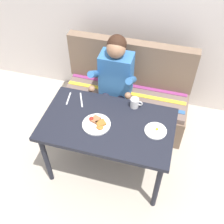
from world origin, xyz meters
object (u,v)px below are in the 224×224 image
(person, at_px, (114,80))
(knife, at_px, (81,100))
(couch, at_px, (126,98))
(plate_breakfast, at_px, (97,124))
(table, at_px, (108,129))
(plate_eggs, at_px, (156,131))
(coffee_mug, at_px, (135,103))
(fork, at_px, (69,98))

(person, xyz_separation_m, knife, (-0.23, -0.37, -0.01))
(couch, bearing_deg, plate_breakfast, -96.17)
(table, bearing_deg, plate_eggs, 2.34)
(plate_breakfast, relative_size, plate_eggs, 1.31)
(person, xyz_separation_m, coffee_mug, (0.28, -0.32, 0.04))
(plate_eggs, xyz_separation_m, fork, (-0.89, 0.18, -0.01))
(couch, xyz_separation_m, coffee_mug, (0.19, -0.50, 0.45))
(plate_eggs, height_order, fork, plate_eggs)
(coffee_mug, bearing_deg, plate_eggs, -46.03)
(person, height_order, fork, person)
(couch, height_order, plate_eggs, couch)
(couch, relative_size, plate_breakfast, 5.67)
(couch, height_order, coffee_mug, couch)
(plate_breakfast, relative_size, fork, 1.50)
(plate_eggs, bearing_deg, knife, 165.33)
(couch, bearing_deg, plate_eggs, -59.95)
(person, height_order, plate_breakfast, person)
(plate_breakfast, xyz_separation_m, fork, (-0.37, 0.25, -0.01))
(table, relative_size, coffee_mug, 10.17)
(table, xyz_separation_m, knife, (-0.33, 0.22, 0.08))
(person, distance_m, knife, 0.44)
(table, height_order, plate_breakfast, plate_breakfast)
(couch, relative_size, plate_eggs, 7.41)
(fork, bearing_deg, person, 38.87)
(table, height_order, knife, knife)
(plate_eggs, bearing_deg, person, 132.64)
(couch, xyz_separation_m, plate_eggs, (0.43, -0.75, 0.41))
(plate_eggs, xyz_separation_m, knife, (-0.76, 0.20, -0.01))
(table, distance_m, couch, 0.83)
(couch, xyz_separation_m, knife, (-0.33, -0.55, 0.40))
(person, bearing_deg, coffee_mug, -48.43)
(couch, bearing_deg, coffee_mug, -69.06)
(couch, height_order, person, person)
(fork, bearing_deg, coffee_mug, -2.18)
(coffee_mug, bearing_deg, couch, 110.94)
(table, xyz_separation_m, person, (-0.09, 0.59, 0.09))
(coffee_mug, bearing_deg, table, -125.17)
(plate_breakfast, distance_m, fork, 0.44)
(plate_eggs, bearing_deg, fork, 168.36)
(couch, bearing_deg, table, -90.00)
(plate_eggs, xyz_separation_m, coffee_mug, (-0.24, 0.25, 0.04))
(plate_eggs, bearing_deg, couch, 120.05)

